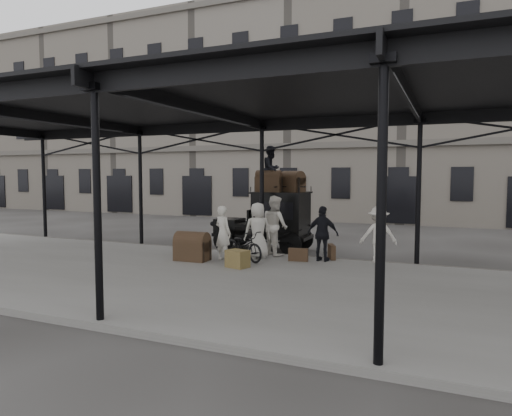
{
  "coord_description": "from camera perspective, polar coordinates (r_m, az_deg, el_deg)",
  "views": [
    {
      "loc": [
        5.87,
        -12.22,
        2.82
      ],
      "look_at": [
        -0.04,
        1.6,
        1.7
      ],
      "focal_mm": 32.0,
      "sensor_mm": 36.0,
      "label": 1
    }
  ],
  "objects": [
    {
      "name": "wicker_hamper",
      "position": [
        13.15,
        -2.32,
        -6.35
      ],
      "size": [
        0.7,
        0.6,
        0.5
      ],
      "primitive_type": "cube",
      "rotation": [
        0.0,
        0.0,
        -0.28
      ],
      "color": "olive",
      "rests_on": "platform"
    },
    {
      "name": "porter_centre",
      "position": [
        14.48,
        0.22,
        -2.81
      ],
      "size": [
        1.03,
        0.96,
        1.78
      ],
      "primitive_type": "imported",
      "rotation": [
        0.0,
        0.0,
        3.76
      ],
      "color": "beige",
      "rests_on": "platform"
    },
    {
      "name": "canopy",
      "position": [
        12.16,
        -6.13,
        12.63
      ],
      "size": [
        22.5,
        9.0,
        4.74
      ],
      "color": "black",
      "rests_on": "ground"
    },
    {
      "name": "building_frontage",
      "position": [
        31.07,
        12.33,
        11.9
      ],
      "size": [
        64.0,
        8.0,
        14.0
      ],
      "primitive_type": "cube",
      "color": "slate",
      "rests_on": "ground"
    },
    {
      "name": "porter_right",
      "position": [
        14.28,
        15.06,
        -3.22
      ],
      "size": [
        1.22,
        0.89,
        1.7
      ],
      "primitive_type": "imported",
      "rotation": [
        0.0,
        0.0,
        3.4
      ],
      "color": "silver",
      "rests_on": "platform"
    },
    {
      "name": "steamer_trunk_roof_far",
      "position": [
        16.61,
        4.57,
        3.12
      ],
      "size": [
        1.0,
        0.85,
        0.63
      ],
      "primitive_type": null,
      "rotation": [
        0.0,
        0.0,
        -0.47
      ],
      "color": "#44331F",
      "rests_on": "taxi"
    },
    {
      "name": "porter_midleft",
      "position": [
        15.07,
        2.4,
        -2.17
      ],
      "size": [
        1.21,
        1.19,
        1.97
      ],
      "primitive_type": "imported",
      "rotation": [
        0.0,
        0.0,
        2.44
      ],
      "color": "silver",
      "rests_on": "platform"
    },
    {
      "name": "porter_official",
      "position": [
        14.12,
        8.36,
        -3.2
      ],
      "size": [
        1.04,
        0.53,
        1.7
      ],
      "primitive_type": "imported",
      "rotation": [
        0.0,
        0.0,
        3.02
      ],
      "color": "black",
      "rests_on": "platform"
    },
    {
      "name": "taxi",
      "position": [
        16.72,
        2.15,
        -1.29
      ],
      "size": [
        3.65,
        1.55,
        2.18
      ],
      "color": "black",
      "rests_on": "ground"
    },
    {
      "name": "suitcase_upright",
      "position": [
        14.64,
        9.44,
        -5.41
      ],
      "size": [
        0.39,
        0.61,
        0.45
      ],
      "primitive_type": "cube",
      "rotation": [
        0.0,
        0.0,
        0.43
      ],
      "color": "#44331F",
      "rests_on": "platform"
    },
    {
      "name": "ground",
      "position": [
        13.85,
        -2.46,
        -7.49
      ],
      "size": [
        120.0,
        120.0,
        0.0
      ],
      "primitive_type": "plane",
      "color": "#383533",
      "rests_on": "ground"
    },
    {
      "name": "suitcase_flat",
      "position": [
        14.11,
        5.3,
        -5.84
      ],
      "size": [
        0.62,
        0.25,
        0.4
      ],
      "primitive_type": "cube",
      "rotation": [
        0.0,
        0.0,
        0.16
      ],
      "color": "#44331F",
      "rests_on": "platform"
    },
    {
      "name": "porter_left",
      "position": [
        14.14,
        -4.15,
        -3.14
      ],
      "size": [
        0.73,
        0.6,
        1.7
      ],
      "primitive_type": "imported",
      "rotation": [
        0.0,
        0.0,
        2.77
      ],
      "color": "silver",
      "rests_on": "platform"
    },
    {
      "name": "bicycle",
      "position": [
        14.16,
        -1.59,
        -4.7
      ],
      "size": [
        1.86,
        1.37,
        0.93
      ],
      "primitive_type": "imported",
      "rotation": [
        0.0,
        0.0,
        1.09
      ],
      "color": "black",
      "rests_on": "platform"
    },
    {
      "name": "platform",
      "position": [
        12.11,
        -6.61,
        -8.88
      ],
      "size": [
        28.0,
        8.0,
        0.15
      ],
      "primitive_type": "cube",
      "color": "slate",
      "rests_on": "ground"
    },
    {
      "name": "porter_roof",
      "position": [
        16.57,
        1.94,
        4.91
      ],
      "size": [
        0.83,
        0.95,
        1.66
      ],
      "primitive_type": "imported",
      "rotation": [
        0.0,
        0.0,
        1.29
      ],
      "color": "black",
      "rests_on": "taxi"
    },
    {
      "name": "steamer_trunk_roof_near",
      "position": [
        16.45,
        1.59,
        3.16
      ],
      "size": [
        0.95,
        0.67,
        0.65
      ],
      "primitive_type": null,
      "rotation": [
        0.0,
        0.0,
        0.16
      ],
      "color": "#44331F",
      "rests_on": "taxi"
    },
    {
      "name": "steamer_trunk_platform",
      "position": [
        14.3,
        -7.97,
        -5.02
      ],
      "size": [
        1.04,
        0.65,
        0.75
      ],
      "primitive_type": null,
      "rotation": [
        0.0,
        0.0,
        0.03
      ],
      "color": "#44331F",
      "rests_on": "platform"
    }
  ]
}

